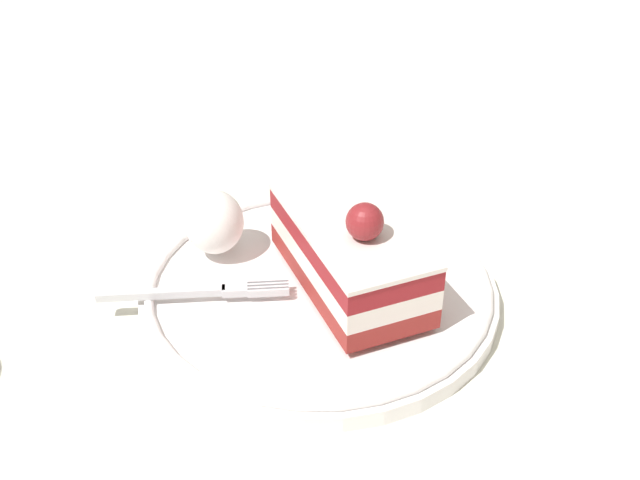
# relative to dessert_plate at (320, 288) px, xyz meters

# --- Properties ---
(ground_plane) EXTENTS (2.40, 2.40, 0.00)m
(ground_plane) POSITION_rel_dessert_plate_xyz_m (0.00, 0.01, -0.01)
(ground_plane) COLOR silver
(dessert_plate) EXTENTS (0.23, 0.23, 0.02)m
(dessert_plate) POSITION_rel_dessert_plate_xyz_m (0.00, 0.00, 0.00)
(dessert_plate) COLOR white
(dessert_plate) RESTS_ON ground_plane
(cake_slice) EXTENTS (0.10, 0.14, 0.07)m
(cake_slice) POSITION_rel_dessert_plate_xyz_m (-0.01, 0.01, 0.03)
(cake_slice) COLOR maroon
(cake_slice) RESTS_ON dessert_plate
(whipped_cream_dollop) EXTENTS (0.04, 0.04, 0.04)m
(whipped_cream_dollop) POSITION_rel_dessert_plate_xyz_m (0.03, -0.07, 0.03)
(whipped_cream_dollop) COLOR white
(whipped_cream_dollop) RESTS_ON dessert_plate
(fork) EXTENTS (0.10, 0.08, 0.00)m
(fork) POSITION_rel_dessert_plate_xyz_m (0.07, -0.04, 0.01)
(fork) COLOR silver
(fork) RESTS_ON dessert_plate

